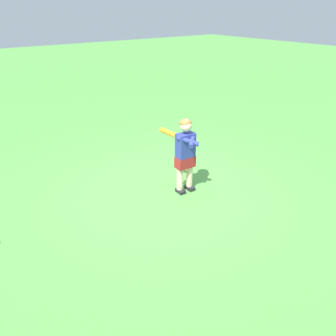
# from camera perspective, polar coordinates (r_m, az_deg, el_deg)

# --- Properties ---
(ground_plane) EXTENTS (40.00, 40.00, 0.00)m
(ground_plane) POSITION_cam_1_polar(r_m,az_deg,el_deg) (4.96, -0.15, -4.05)
(ground_plane) COLOR #519942
(child_batter) EXTENTS (0.61, 0.35, 1.08)m
(child_batter) POSITION_cam_1_polar(r_m,az_deg,el_deg) (4.73, 2.82, 3.13)
(child_batter) COLOR #232328
(child_batter) RESTS_ON ground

